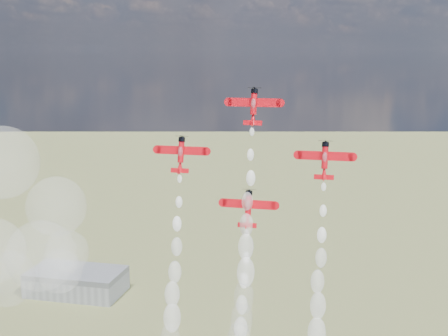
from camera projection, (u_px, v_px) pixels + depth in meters
name	position (u px, v px, depth m)	size (l,w,h in m)	color
hangar	(77.00, 282.00, 336.98)	(50.00, 28.00, 13.00)	gray
plane_lead	(254.00, 106.00, 135.15)	(11.48, 4.30, 8.07)	red
plane_left	(181.00, 154.00, 138.16)	(11.48, 4.30, 8.07)	red
plane_right	(325.00, 159.00, 131.03)	(11.48, 4.30, 8.07)	red
plane_slot	(248.00, 208.00, 134.04)	(11.48, 4.30, 8.07)	red
smoke_trail_lead	(243.00, 298.00, 133.17)	(5.18, 14.45, 46.48)	white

